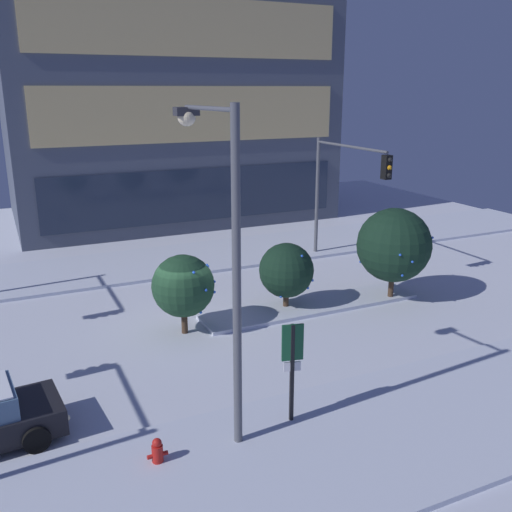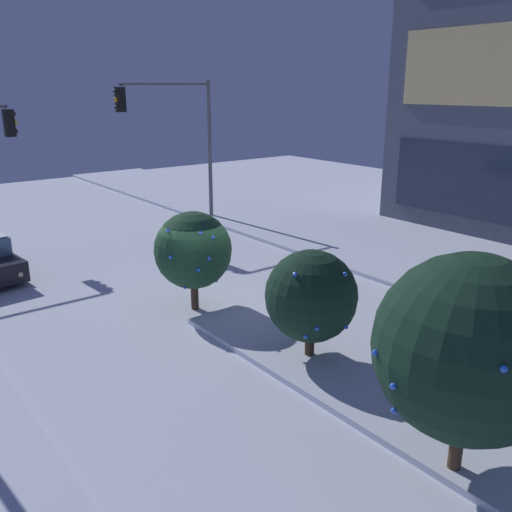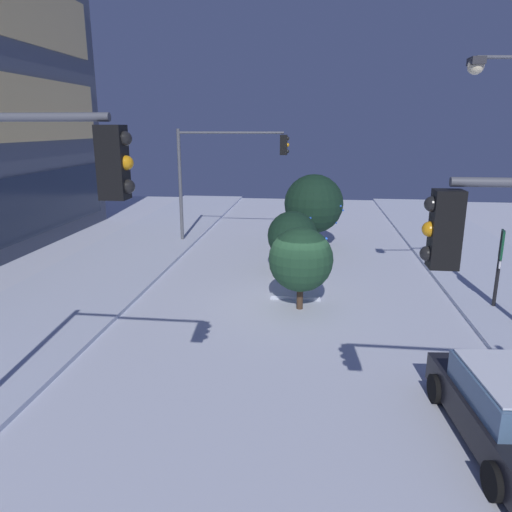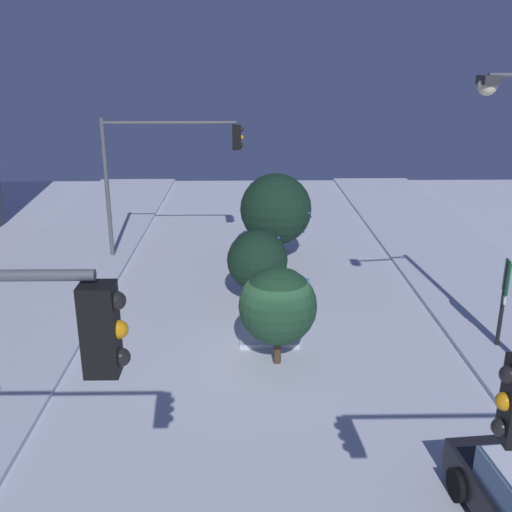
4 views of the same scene
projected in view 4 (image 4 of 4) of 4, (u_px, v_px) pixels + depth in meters
The scene contains 7 objects.
ground at pixel (268, 361), 16.67m from camera, with size 52.00×52.00×0.00m, color silver.
median_strip at pixel (265, 290), 21.56m from camera, with size 9.00×1.80×0.14m, color silver.
traffic_light_corner_far_right at pixel (162, 160), 23.94m from camera, with size 0.32×5.84×5.99m.
parking_info_sign at pixel (504, 294), 16.78m from camera, with size 0.55×0.18×2.78m.
decorated_tree_median at pixel (278, 306), 16.01m from camera, with size 2.23×2.18×2.85m.
decorated_tree_left_of_median at pixel (257, 260), 20.12m from camera, with size 2.12×2.12×2.66m.
decorated_tree_right_of_median at pixel (276, 209), 24.05m from camera, with size 2.97×2.99×3.80m.
Camera 4 is at (-14.79, 0.62, 8.24)m, focal length 40.64 mm.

